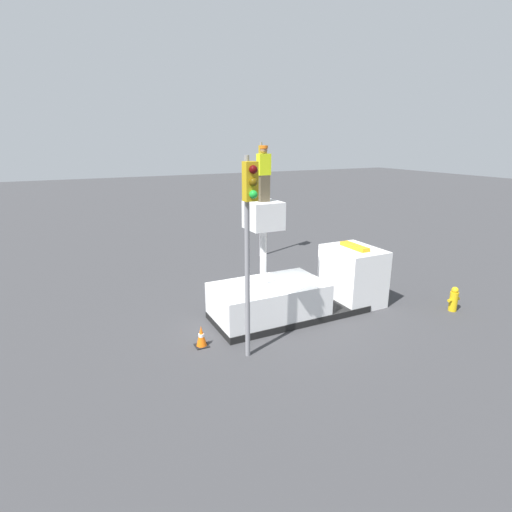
{
  "coord_description": "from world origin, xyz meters",
  "views": [
    {
      "loc": [
        -7.0,
        -11.41,
        6.12
      ],
      "look_at": [
        -1.83,
        -0.95,
        2.71
      ],
      "focal_mm": 28.0,
      "sensor_mm": 36.0,
      "label": 1
    }
  ],
  "objects_px": {
    "bucket_truck": "(302,290)",
    "traffic_cone_rear": "(201,337)",
    "worker": "(264,174)",
    "traffic_light_across": "(262,178)",
    "traffic_light_pole": "(249,221)",
    "fire_hydrant": "(454,299)"
  },
  "relations": [
    {
      "from": "bucket_truck",
      "to": "traffic_cone_rear",
      "type": "xyz_separation_m",
      "value": [
        -4.13,
        -0.78,
        -0.56
      ]
    },
    {
      "from": "worker",
      "to": "traffic_light_across",
      "type": "bearing_deg",
      "value": 63.22
    },
    {
      "from": "worker",
      "to": "traffic_light_across",
      "type": "relative_size",
      "value": 0.29
    },
    {
      "from": "worker",
      "to": "traffic_light_pole",
      "type": "distance_m",
      "value": 2.71
    },
    {
      "from": "traffic_light_across",
      "to": "traffic_light_pole",
      "type": "bearing_deg",
      "value": -118.98
    },
    {
      "from": "bucket_truck",
      "to": "traffic_light_pole",
      "type": "xyz_separation_m",
      "value": [
        -3.08,
        -2.03,
        3.17
      ]
    },
    {
      "from": "traffic_light_across",
      "to": "traffic_cone_rear",
      "type": "height_order",
      "value": "traffic_light_across"
    },
    {
      "from": "fire_hydrant",
      "to": "worker",
      "type": "bearing_deg",
      "value": 160.48
    },
    {
      "from": "worker",
      "to": "traffic_light_pole",
      "type": "bearing_deg",
      "value": -126.04
    },
    {
      "from": "bucket_truck",
      "to": "fire_hydrant",
      "type": "xyz_separation_m",
      "value": [
        5.1,
        -2.38,
        -0.43
      ]
    },
    {
      "from": "fire_hydrant",
      "to": "traffic_light_pole",
      "type": "bearing_deg",
      "value": 177.56
    },
    {
      "from": "traffic_light_pole",
      "to": "traffic_cone_rear",
      "type": "relative_size",
      "value": 8.48
    },
    {
      "from": "traffic_cone_rear",
      "to": "worker",
      "type": "bearing_deg",
      "value": 17.07
    },
    {
      "from": "traffic_cone_rear",
      "to": "traffic_light_across",
      "type": "bearing_deg",
      "value": 52.3
    },
    {
      "from": "bucket_truck",
      "to": "fire_hydrant",
      "type": "bearing_deg",
      "value": -24.99
    },
    {
      "from": "worker",
      "to": "traffic_cone_rear",
      "type": "relative_size",
      "value": 2.58
    },
    {
      "from": "traffic_light_pole",
      "to": "traffic_light_across",
      "type": "bearing_deg",
      "value": 61.02
    },
    {
      "from": "bucket_truck",
      "to": "traffic_cone_rear",
      "type": "distance_m",
      "value": 4.24
    },
    {
      "from": "worker",
      "to": "traffic_cone_rear",
      "type": "distance_m",
      "value": 5.44
    },
    {
      "from": "traffic_light_across",
      "to": "fire_hydrant",
      "type": "xyz_separation_m",
      "value": [
        3.09,
        -9.56,
        -3.76
      ]
    },
    {
      "from": "traffic_light_pole",
      "to": "fire_hydrant",
      "type": "xyz_separation_m",
      "value": [
        8.19,
        -0.35,
        -3.59
      ]
    },
    {
      "from": "bucket_truck",
      "to": "traffic_light_across",
      "type": "height_order",
      "value": "traffic_light_across"
    }
  ]
}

